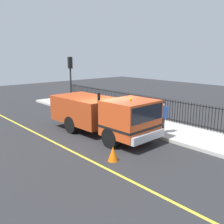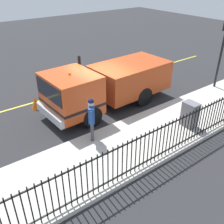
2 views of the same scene
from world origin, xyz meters
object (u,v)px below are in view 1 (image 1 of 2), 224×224
object	(u,v)px
work_truck	(105,113)
traffic_light_near	(70,72)
worker_standing	(162,113)
traffic_cone	(113,154)
utility_cabinet	(131,108)

from	to	relation	value
work_truck	traffic_light_near	world-z (taller)	traffic_light_near
work_truck	worker_standing	world-z (taller)	work_truck
worker_standing	traffic_cone	bearing A→B (deg)	42.67
traffic_cone	worker_standing	bearing A→B (deg)	9.54
traffic_cone	work_truck	bearing A→B (deg)	55.07
work_truck	utility_cabinet	xyz separation A→B (m)	(3.77, 1.80, -0.56)
work_truck	utility_cabinet	size ratio (longest dim) A/B	6.17
traffic_cone	traffic_light_near	bearing A→B (deg)	66.91
worker_standing	traffic_cone	distance (m)	4.26
worker_standing	traffic_cone	world-z (taller)	worker_standing
work_truck	traffic_cone	xyz separation A→B (m)	(-1.94, -2.77, -0.96)
traffic_light_near	utility_cabinet	xyz separation A→B (m)	(1.80, -4.57, -2.26)
worker_standing	traffic_light_near	world-z (taller)	traffic_light_near
traffic_light_near	utility_cabinet	world-z (taller)	traffic_light_near
work_truck	worker_standing	xyz separation A→B (m)	(2.16, -2.09, -0.00)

